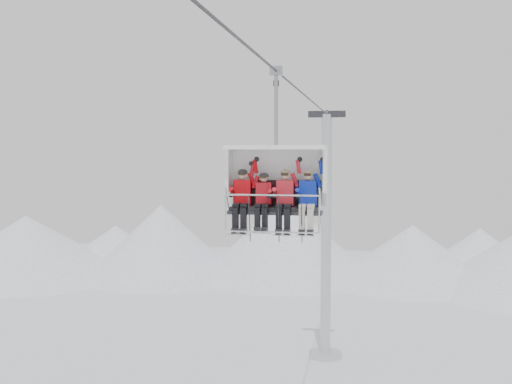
% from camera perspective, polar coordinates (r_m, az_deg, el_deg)
% --- Properties ---
extents(ridgeline, '(72.00, 21.00, 7.00)m').
position_cam_1_polar(ridgeline, '(55.56, 5.94, -5.10)').
color(ridgeline, white).
rests_on(ridgeline, ground).
extents(lift_tower_right, '(2.00, 1.80, 13.48)m').
position_cam_1_polar(lift_tower_right, '(35.24, 6.23, -5.41)').
color(lift_tower_right, silver).
rests_on(lift_tower_right, ground).
extents(haul_cable, '(0.06, 50.00, 0.06)m').
position_cam_1_polar(haul_cable, '(13.06, -0.00, 12.19)').
color(haul_cable, '#303035').
rests_on(haul_cable, lift_tower_left).
extents(chairlift_carrier, '(2.45, 1.17, 3.98)m').
position_cam_1_polar(chairlift_carrier, '(15.85, 1.85, 1.24)').
color(chairlift_carrier, black).
rests_on(chairlift_carrier, haul_cable).
extents(skier_far_left, '(0.42, 1.69, 1.66)m').
position_cam_1_polar(skier_far_left, '(15.71, -1.25, -0.49)').
color(skier_far_left, '#B9070E').
rests_on(skier_far_left, chairlift_carrier).
extents(skier_center_left, '(0.38, 1.69, 1.53)m').
position_cam_1_polar(skier_center_left, '(15.61, 0.65, -0.66)').
color(skier_center_left, red).
rests_on(skier_center_left, chairlift_carrier).
extents(skier_center_right, '(0.42, 1.69, 1.66)m').
position_cam_1_polar(skier_center_right, '(15.54, 2.58, -0.54)').
color(skier_center_right, red).
rests_on(skier_center_right, chairlift_carrier).
extents(skier_far_right, '(0.42, 1.69, 1.65)m').
position_cam_1_polar(skier_far_right, '(15.48, 4.61, -0.58)').
color(skier_far_right, '#0E25A5').
rests_on(skier_far_right, chairlift_carrier).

